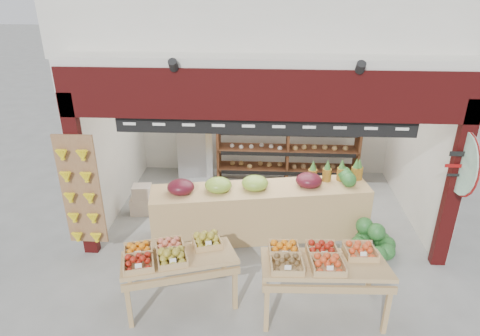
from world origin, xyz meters
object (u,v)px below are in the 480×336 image
Objects in this scene: cardboard_stack at (155,202)px; watermelon_pile at (372,244)px; back_shelving at (288,133)px; mid_counter at (260,210)px; display_table_left at (170,255)px; display_table_right at (319,260)px; refrigerator at (194,137)px.

watermelon_pile is at bearing -16.14° from cardboard_stack.
back_shelving is 2.23m from mid_counter.
mid_counter is (-0.54, -2.06, -0.64)m from back_shelving.
display_table_right reaches higher than display_table_left.
back_shelving is at bearing 116.84° from watermelon_pile.
back_shelving is 3.10× the size of cardboard_stack.
back_shelving is 2.97m from watermelon_pile.
refrigerator is 1.92× the size of cardboard_stack.
back_shelving is 3.86× the size of watermelon_pile.
cardboard_stack is (-2.52, -1.42, -0.92)m from back_shelving.
cardboard_stack reaches higher than watermelon_pile.
back_shelving is at bearing 93.69° from display_table_right.
display_table_right is (0.78, -1.73, 0.30)m from mid_counter.
mid_counter is 2.20× the size of display_table_left.
display_table_left reaches higher than cardboard_stack.
back_shelving is 1.76× the size of display_table_left.
back_shelving is 1.80× the size of display_table_right.
mid_counter is at bearing 114.34° from display_table_right.
display_table_right is at bearing -1.85° from display_table_left.
cardboard_stack is at bearing 161.91° from mid_counter.
mid_counter reaches higher than display_table_left.
display_table_right is at bearing -65.66° from mid_counter.
display_table_left is (-1.16, -1.67, 0.24)m from mid_counter.
back_shelving reaches higher than watermelon_pile.
watermelon_pile is at bearing -52.97° from refrigerator.
mid_counter is 4.84× the size of watermelon_pile.
display_table_right is (1.94, -0.06, 0.05)m from display_table_left.
display_table_right is (2.24, -4.00, -0.12)m from refrigerator.
mid_counter is 1.92m from display_table_right.
display_table_left is (-1.70, -3.73, -0.39)m from back_shelving.
display_table_right is at bearing -40.69° from cardboard_stack.
display_table_left reaches higher than watermelon_pile.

